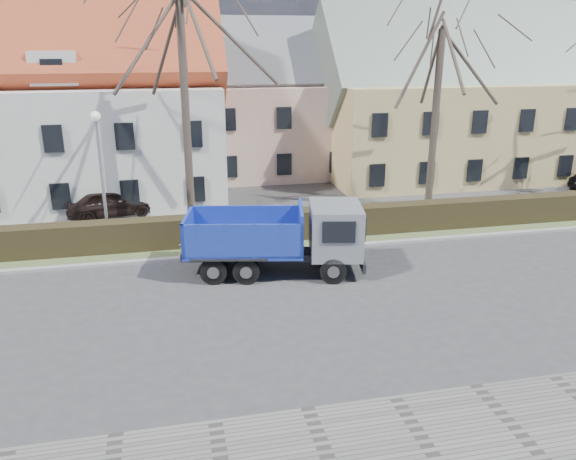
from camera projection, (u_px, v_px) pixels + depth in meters
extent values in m
plane|color=#373739|center=(265.00, 302.00, 19.09)|extent=(120.00, 120.00, 0.00)
cube|color=gray|center=(246.00, 253.00, 23.34)|extent=(80.00, 0.30, 0.12)
cube|color=#4C5B33|center=(241.00, 241.00, 24.82)|extent=(80.00, 3.00, 0.10)
cube|color=black|center=(241.00, 229.00, 24.44)|extent=(60.00, 0.90, 1.30)
imported|color=black|center=(111.00, 202.00, 28.28)|extent=(4.56, 2.52, 1.47)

